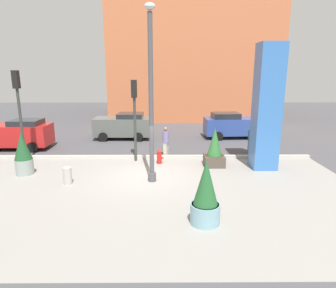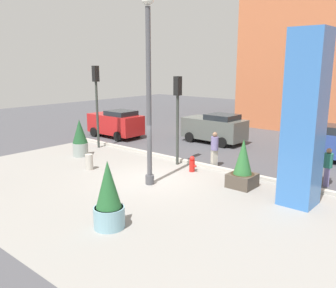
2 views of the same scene
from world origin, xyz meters
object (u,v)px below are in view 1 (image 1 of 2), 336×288
Objects in this scene: potted_plant_near_left at (214,150)px; pedestrian_on_sidewalk at (166,140)px; pedestrian_crossing at (251,139)px; art_pillar_blue at (267,108)px; car_far_lane at (233,125)px; traffic_light_far_side at (135,107)px; potted_plant_by_pillar at (23,154)px; concrete_bollard at (68,176)px; fire_hydrant at (159,157)px; lamp_post at (151,100)px; traffic_light_corner at (19,102)px; potted_plant_near_right at (206,195)px; car_passing_lane at (19,134)px; car_curb_east at (123,126)px.

pedestrian_on_sidewalk is at bearing 145.15° from potted_plant_near_left.
art_pillar_blue is at bearing -92.86° from pedestrian_crossing.
pedestrian_crossing is at bearing -88.15° from car_far_lane.
pedestrian_crossing is (6.67, 1.50, -2.05)m from traffic_light_far_side.
art_pillar_blue is 3.27m from potted_plant_near_left.
pedestrian_on_sidewalk is at bearing 23.72° from potted_plant_by_pillar.
art_pillar_blue is 8.09× the size of concrete_bollard.
pedestrian_on_sidewalk is (0.34, 1.33, 0.59)m from fire_hydrant.
potted_plant_by_pillar is at bearing 152.12° from concrete_bollard.
concrete_bollard is 10.51m from pedestrian_crossing.
car_far_lane is 2.50× the size of pedestrian_on_sidewalk.
art_pillar_blue reaches higher than car_far_lane.
lamp_post is 1.53× the size of traffic_light_corner.
potted_plant_near_right is 0.44× the size of traffic_light_corner.
car_passing_lane is at bearing 160.68° from traffic_light_far_side.
traffic_light_far_side is at bearing 167.57° from potted_plant_near_left.
lamp_post is at bearing -71.60° from traffic_light_far_side.
pedestrian_on_sidewalk is 1.09× the size of pedestrian_crossing.
traffic_light_far_side is at bearing -167.36° from pedestrian_crossing.
art_pillar_blue is at bearing -4.72° from traffic_light_corner.
lamp_post reaches higher than pedestrian_on_sidewalk.
traffic_light_corner reaches higher than potted_plant_by_pillar.
potted_plant_near_left is (-2.41, 0.30, -2.18)m from art_pillar_blue.
pedestrian_crossing is at bearing 65.63° from potted_plant_near_right.
traffic_light_corner is at bearing -60.04° from car_passing_lane.
fire_hydrant is 1.00× the size of concrete_bollard.
car_far_lane is at bearing 25.48° from traffic_light_corner.
fire_hydrant is (-1.60, 6.35, -0.59)m from potted_plant_near_right.
potted_plant_near_right is 13.13m from car_far_lane.
traffic_light_far_side is (-4.13, 0.91, 2.08)m from potted_plant_near_left.
traffic_light_corner is at bearing -178.28° from traffic_light_far_side.
potted_plant_near_left is at bearing -136.61° from pedestrian_crossing.
potted_plant_by_pillar is 2.68× the size of fire_hydrant.
potted_plant_near_right is 1.34× the size of pedestrian_crossing.
potted_plant_near_right is 6.51m from concrete_bollard.
potted_plant_near_right is at bearing -75.89° from fire_hydrant.
potted_plant_near_left is 12.22m from car_passing_lane.
potted_plant_near_left is at bearing 20.38° from concrete_bollard.
car_curb_east is (-4.33, 12.37, -0.01)m from potted_plant_near_right.
potted_plant_near_left is at bearing 78.25° from potted_plant_near_right.
potted_plant_near_right reaches higher than concrete_bollard.
potted_plant_by_pillar reaches higher than pedestrian_crossing.
fire_hydrant is at bearing -65.57° from car_curb_east.
art_pillar_blue is at bearing 18.80° from lamp_post.
concrete_bollard is (-3.90, -2.90, 0.01)m from fire_hydrant.
potted_plant_near_left is 0.51× the size of car_passing_lane.
potted_plant_by_pillar is at bearing -156.28° from pedestrian_on_sidewalk.
traffic_light_far_side is (5.06, 2.11, 1.93)m from potted_plant_by_pillar.
pedestrian_on_sidewalk is at bearing 45.00° from concrete_bollard.
potted_plant_near_right is at bearing -63.67° from lamp_post.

